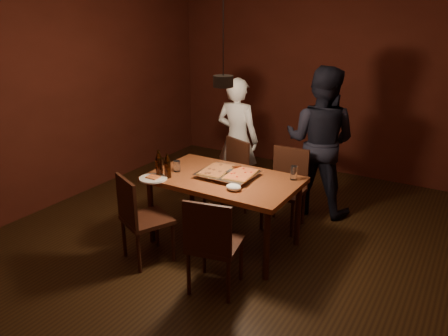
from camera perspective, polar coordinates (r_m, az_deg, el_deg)
The scene contains 19 objects.
room_shell at distance 3.98m, azimuth -0.10°, elevation 6.27°, with size 6.00×6.00×6.00m.
dining_table at distance 4.43m, azimuth 0.00°, elevation -2.11°, with size 1.50×0.90×0.75m.
chair_far_left at distance 5.24m, azimuth 0.85°, elevation -0.21°, with size 0.55×0.55×0.49m.
chair_far_right at distance 4.96m, azimuth 8.20°, elevation -1.61°, with size 0.43×0.43×0.49m.
chair_near_left at distance 4.24m, azimuth -11.15°, elevation -5.62°, with size 0.56×0.56×0.49m.
chair_near_right at distance 3.71m, azimuth -1.61°, elevation -9.11°, with size 0.50×0.50×0.49m.
pizza_tray at distance 4.41m, azimuth 0.45°, elevation -0.89°, with size 0.55×0.45×0.05m, color silver.
pizza_meat at distance 4.45m, azimuth -0.99°, elevation -0.23°, with size 0.25×0.40×0.02m, color maroon.
pizza_cheese at distance 4.34m, azimuth 2.23°, elevation -0.78°, with size 0.25×0.39×0.02m, color gold.
spatula at distance 4.41m, azimuth 0.61°, elevation -0.36°, with size 0.09×0.24×0.04m, color silver, non-canonical shape.
beer_bottle_a at distance 4.45m, azimuth -8.49°, elevation 0.63°, with size 0.07×0.07×0.27m.
beer_bottle_b at distance 4.40m, azimuth -7.39°, elevation 0.28°, with size 0.07×0.07×0.25m.
water_glass_left at distance 4.58m, azimuth -6.17°, elevation 0.24°, with size 0.07×0.07×0.11m, color silver.
water_glass_right at distance 4.38m, azimuth 9.11°, elevation -0.63°, with size 0.07×0.07×0.14m, color silver.
plate_slice at distance 4.41m, azimuth -9.23°, elevation -1.33°, with size 0.28×0.28×0.03m.
napkin at distance 4.08m, azimuth 1.27°, elevation -2.53°, with size 0.15×0.11×0.06m, color white.
diner_white at distance 5.59m, azimuth 1.75°, elevation 3.77°, with size 0.57×0.38×1.57m, color white.
diner_dark at distance 5.28m, azimuth 12.41°, elevation 3.39°, with size 0.86×0.67×1.76m, color black.
pendant_lamp at distance 3.91m, azimuth -0.11°, elevation 11.41°, with size 0.18×0.18×1.10m.
Camera 1 is at (2.01, -3.31, 2.33)m, focal length 35.00 mm.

